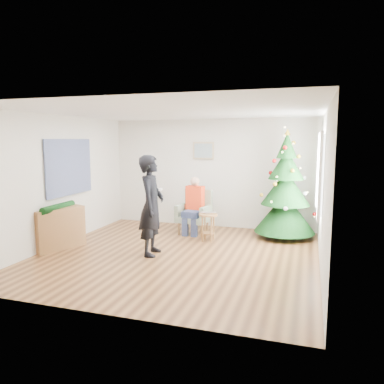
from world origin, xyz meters
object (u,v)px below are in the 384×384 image
(christmas_tree, at_px, (285,189))
(console, at_px, (59,228))
(stool, at_px, (208,227))
(standing_man, at_px, (151,205))
(armchair, at_px, (195,217))

(christmas_tree, distance_m, console, 4.72)
(christmas_tree, distance_m, stool, 1.86)
(stool, bearing_deg, standing_man, -122.00)
(christmas_tree, relative_size, standing_man, 1.27)
(armchair, relative_size, standing_man, 0.53)
(console, bearing_deg, standing_man, 27.94)
(standing_man, bearing_deg, christmas_tree, -56.10)
(christmas_tree, relative_size, armchair, 2.40)
(armchair, xyz_separation_m, console, (-2.14, -1.99, 0.04))
(christmas_tree, xyz_separation_m, stool, (-1.50, -0.81, -0.76))
(christmas_tree, distance_m, standing_man, 3.02)
(christmas_tree, bearing_deg, armchair, -173.74)
(stool, bearing_deg, console, -151.89)
(stool, height_order, standing_man, standing_man)
(christmas_tree, relative_size, stool, 4.02)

